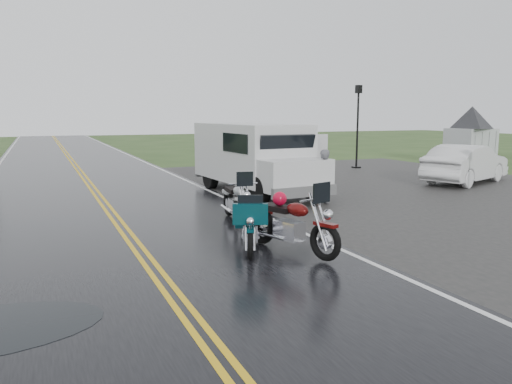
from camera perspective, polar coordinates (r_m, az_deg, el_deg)
ground at (r=9.07m, az=-11.38°, el=-9.17°), size 120.00×120.00×0.00m
road at (r=18.74m, az=-17.92°, el=-0.01°), size 8.00×100.00×0.04m
parking_pad at (r=18.74m, az=19.69°, el=-0.11°), size 14.00×24.00×0.03m
visitor_center at (r=29.86m, az=23.41°, el=7.45°), size 16.00×10.00×4.80m
motorcycle_red at (r=9.35m, az=7.95°, el=-3.91°), size 1.60×2.61×1.45m
motorcycle_teal at (r=9.38m, az=-0.65°, el=-4.47°), size 1.52×2.22×1.23m
motorcycle_silver at (r=11.94m, az=-1.14°, el=-1.31°), size 1.05×2.34×1.34m
van_white at (r=15.13m, az=0.43°, el=3.10°), size 2.87×6.55×2.51m
person_at_van at (r=15.42m, az=7.68°, el=1.60°), size 0.70×0.55×1.69m
sedan_white at (r=21.81m, az=22.86°, el=2.91°), size 4.96×3.16×1.54m
lamp_post_far_right at (r=26.16m, az=11.53°, el=7.32°), size 0.37×0.37×4.27m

